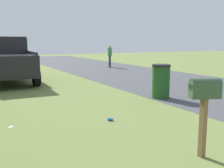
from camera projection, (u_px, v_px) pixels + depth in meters
The scene contains 6 objects.
mailbox at pixel (205, 95), 4.31m from camera, with size 0.37×0.52×1.31m.
pickup_truck at pixel (7, 58), 12.57m from camera, with size 5.20×2.29×2.09m.
trash_bin at pixel (161, 81), 8.99m from camera, with size 0.61×0.61×1.13m.
pedestrian at pixel (110, 54), 19.47m from camera, with size 0.41×0.40×1.64m.
litter_wrapper_midfield_b at pixel (11, 127), 6.01m from camera, with size 0.12×0.08×0.01m, color silver.
litter_can_midfield_a at pixel (110, 119), 6.47m from camera, with size 0.07×0.07×0.12m, color blue.
Camera 1 is at (2.04, 3.14, 1.89)m, focal length 43.40 mm.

